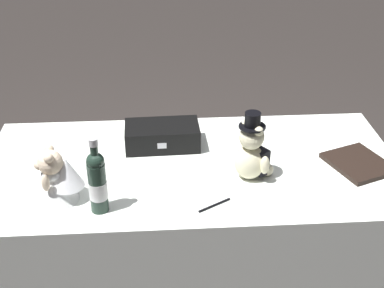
{
  "coord_description": "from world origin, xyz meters",
  "views": [
    {
      "loc": [
        -0.12,
        -1.9,
        1.9
      ],
      "look_at": [
        0.0,
        0.0,
        0.8
      ],
      "focal_mm": 49.53,
      "sensor_mm": 36.0,
      "label": 1
    }
  ],
  "objects_px": {
    "champagne_bottle": "(97,181)",
    "guestbook": "(358,163)",
    "teddy_bear_bride": "(56,178)",
    "teddy_bear_groom": "(252,153)",
    "signing_pen": "(215,205)",
    "gift_case_black": "(162,136)"
  },
  "relations": [
    {
      "from": "champagne_bottle",
      "to": "guestbook",
      "type": "xyz_separation_m",
      "value": [
        1.06,
        0.24,
        -0.12
      ]
    },
    {
      "from": "teddy_bear_bride",
      "to": "guestbook",
      "type": "xyz_separation_m",
      "value": [
        1.22,
        0.16,
        -0.08
      ]
    },
    {
      "from": "teddy_bear_groom",
      "to": "signing_pen",
      "type": "height_order",
      "value": "teddy_bear_groom"
    },
    {
      "from": "signing_pen",
      "to": "gift_case_black",
      "type": "relative_size",
      "value": 0.4
    },
    {
      "from": "champagne_bottle",
      "to": "guestbook",
      "type": "height_order",
      "value": "champagne_bottle"
    },
    {
      "from": "champagne_bottle",
      "to": "gift_case_black",
      "type": "relative_size",
      "value": 0.91
    },
    {
      "from": "teddy_bear_bride",
      "to": "champagne_bottle",
      "type": "height_order",
      "value": "champagne_bottle"
    },
    {
      "from": "teddy_bear_bride",
      "to": "guestbook",
      "type": "relative_size",
      "value": 0.88
    },
    {
      "from": "teddy_bear_groom",
      "to": "champagne_bottle",
      "type": "xyz_separation_m",
      "value": [
        -0.6,
        -0.19,
        0.02
      ]
    },
    {
      "from": "teddy_bear_bride",
      "to": "champagne_bottle",
      "type": "bearing_deg",
      "value": -25.69
    },
    {
      "from": "champagne_bottle",
      "to": "teddy_bear_bride",
      "type": "bearing_deg",
      "value": 154.31
    },
    {
      "from": "teddy_bear_groom",
      "to": "teddy_bear_bride",
      "type": "xyz_separation_m",
      "value": [
        -0.76,
        -0.11,
        -0.02
      ]
    },
    {
      "from": "teddy_bear_bride",
      "to": "champagne_bottle",
      "type": "distance_m",
      "value": 0.18
    },
    {
      "from": "gift_case_black",
      "to": "guestbook",
      "type": "distance_m",
      "value": 0.85
    },
    {
      "from": "teddy_bear_bride",
      "to": "signing_pen",
      "type": "height_order",
      "value": "teddy_bear_bride"
    },
    {
      "from": "signing_pen",
      "to": "guestbook",
      "type": "xyz_separation_m",
      "value": [
        0.63,
        0.24,
        0.01
      ]
    },
    {
      "from": "teddy_bear_bride",
      "to": "guestbook",
      "type": "bearing_deg",
      "value": 7.41
    },
    {
      "from": "teddy_bear_groom",
      "to": "gift_case_black",
      "type": "xyz_separation_m",
      "value": [
        -0.36,
        0.27,
        -0.06
      ]
    },
    {
      "from": "signing_pen",
      "to": "gift_case_black",
      "type": "height_order",
      "value": "gift_case_black"
    },
    {
      "from": "teddy_bear_groom",
      "to": "teddy_bear_bride",
      "type": "relative_size",
      "value": 1.31
    },
    {
      "from": "teddy_bear_groom",
      "to": "teddy_bear_bride",
      "type": "bearing_deg",
      "value": -171.89
    },
    {
      "from": "teddy_bear_groom",
      "to": "signing_pen",
      "type": "xyz_separation_m",
      "value": [
        -0.16,
        -0.19,
        -0.11
      ]
    }
  ]
}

